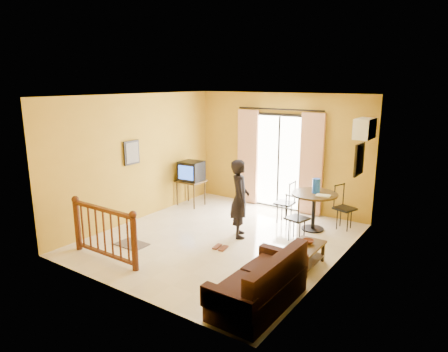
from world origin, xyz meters
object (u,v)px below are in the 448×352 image
Objects in this scene: dining_table at (314,201)px; coffee_table at (304,253)px; television at (191,171)px; sofa at (262,286)px; standing_person at (240,199)px.

coffee_table is at bearing -72.33° from dining_table.
television reaches higher than sofa.
coffee_table is at bearing 90.73° from sofa.
television is 2.34m from standing_person.
television is 3.18m from dining_table.
television is 0.36× the size of standing_person.
standing_person reaches higher than coffee_table.
sofa is at bearing -80.23° from dining_table.
dining_table is 1.14× the size of coffee_table.
coffee_table is 0.53× the size of standing_person.
sofa is (0.55, -3.20, -0.34)m from dining_table.
coffee_table is (3.72, -1.60, -0.64)m from television.
television is 0.34× the size of sofa.
television is 0.60× the size of dining_table.
dining_table is 3.26m from sofa.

